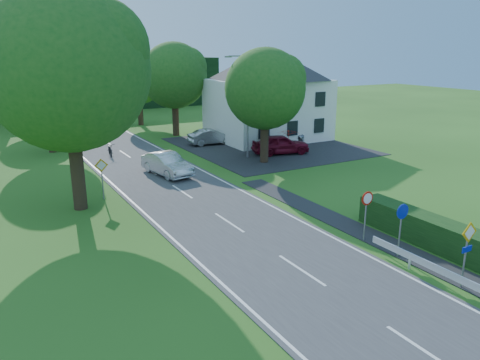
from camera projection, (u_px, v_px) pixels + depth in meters
road at (211, 211)px, 25.19m from camera, size 7.00×80.00×0.04m
parking_pad at (267, 146)px, 41.77m from camera, size 14.00×16.00×0.04m
line_edge_left at (154, 221)px, 23.63m from camera, size 0.12×80.00×0.01m
line_edge_right at (262, 201)px, 26.74m from camera, size 0.12×80.00×0.01m
line_centre at (211, 211)px, 25.18m from camera, size 0.12×80.00×0.01m
tree_main at (71, 102)px, 24.07m from camera, size 9.40×9.40×11.64m
tree_left_far at (47, 101)px, 38.32m from camera, size 7.00×7.00×8.58m
tree_right_far at (175, 89)px, 45.65m from camera, size 7.40×7.40×9.09m
tree_left_back at (35, 92)px, 48.64m from camera, size 6.60×6.60×8.07m
tree_right_back at (139, 91)px, 52.06m from camera, size 6.20×6.20×7.56m
tree_right_mid at (265, 106)px, 34.76m from camera, size 7.00×7.00×8.58m
treeline_right at (117, 84)px, 66.45m from camera, size 30.00×5.00×7.00m
house_white at (268, 93)px, 44.03m from camera, size 10.60×8.40×8.60m
streetlight at (246, 102)px, 36.17m from camera, size 2.03×0.18×8.00m
sign_priority_right at (468, 243)px, 16.73m from camera, size 0.78×0.09×2.59m
sign_roundabout at (401, 220)px, 19.27m from camera, size 0.64×0.08×2.37m
sign_speed_limit at (367, 204)px, 20.90m from camera, size 0.64×0.11×2.37m
sign_priority_left at (102, 171)px, 26.73m from camera, size 0.78×0.09×2.44m
moving_car at (167, 164)px, 32.09m from camera, size 2.34×4.82×1.52m
motorcycle at (110, 149)px, 37.80m from camera, size 0.98×2.08×1.05m
parked_car_red at (281, 144)px, 38.44m from camera, size 5.02×2.96×1.60m
parked_car_silver_a at (212, 137)px, 42.26m from camera, size 4.29×1.77×1.38m
parked_car_silver_b at (300, 134)px, 44.16m from camera, size 4.85×4.04×1.23m
parasol at (288, 140)px, 39.55m from camera, size 2.60×2.62×1.79m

